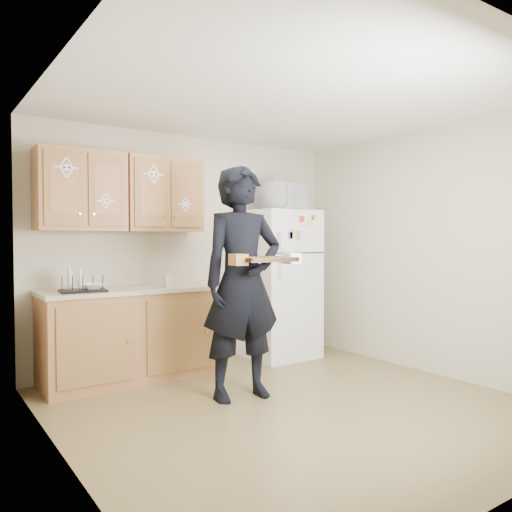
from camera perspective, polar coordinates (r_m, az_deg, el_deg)
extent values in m
plane|color=brown|center=(4.30, 4.27, -16.69)|extent=(3.60, 3.60, 0.00)
plane|color=silver|center=(4.22, 4.36, 17.42)|extent=(3.60, 3.60, 0.00)
cube|color=beige|center=(5.59, -7.40, 0.68)|extent=(3.60, 0.04, 2.50)
cube|color=beige|center=(3.25, -21.12, -0.37)|extent=(0.04, 3.60, 2.50)
cube|color=beige|center=(5.39, 19.34, 0.54)|extent=(0.04, 3.60, 2.50)
cube|color=white|center=(5.81, 2.69, -3.21)|extent=(0.75, 0.70, 1.70)
cube|color=#985934|center=(5.04, -14.37, -8.90)|extent=(1.60, 0.60, 0.86)
cube|color=#B8A98E|center=(4.97, -14.42, -3.80)|extent=(1.64, 0.64, 0.04)
cube|color=#985934|center=(4.97, -19.42, 7.06)|extent=(0.80, 0.33, 0.75)
cube|color=#985934|center=(5.25, -10.69, 6.86)|extent=(0.80, 0.33, 0.75)
cube|color=gold|center=(6.41, 5.06, -8.95)|extent=(0.20, 0.07, 0.32)
imported|color=black|center=(4.30, -1.55, -3.02)|extent=(0.78, 0.55, 2.00)
cube|color=black|center=(4.06, 1.12, -0.49)|extent=(0.47, 0.37, 0.04)
cylinder|color=orange|center=(3.94, 0.36, -0.32)|extent=(0.15, 0.15, 0.02)
cylinder|color=orange|center=(4.05, 2.90, -0.26)|extent=(0.15, 0.15, 0.02)
cylinder|color=orange|center=(4.07, -0.64, -0.24)|extent=(0.15, 0.15, 0.02)
cylinder|color=orange|center=(4.17, 1.84, -0.19)|extent=(0.15, 0.15, 0.02)
imported|color=white|center=(5.77, 3.13, 6.71)|extent=(0.60, 0.46, 0.30)
cube|color=silver|center=(5.81, 2.96, 8.51)|extent=(0.36, 0.27, 0.07)
cube|color=black|center=(4.74, -19.19, -2.93)|extent=(0.42, 0.33, 0.16)
imported|color=white|center=(4.77, -18.11, -3.30)|extent=(0.23, 0.23, 0.05)
imported|color=white|center=(5.03, -9.99, -2.48)|extent=(0.09, 0.09, 0.17)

